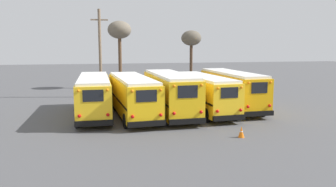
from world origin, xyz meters
TOP-DOWN VIEW (x-y plane):
  - ground_plane at (0.00, 0.00)m, footprint 160.00×160.00m
  - school_bus_0 at (-5.85, 0.83)m, footprint 2.59×10.31m
  - school_bus_1 at (-2.92, 0.15)m, footprint 3.07×10.59m
  - school_bus_2 at (0.00, -0.28)m, footprint 2.71×9.60m
  - school_bus_3 at (2.93, 0.18)m, footprint 2.80×9.86m
  - school_bus_4 at (5.85, 1.15)m, footprint 2.43×9.90m
  - utility_pole at (-5.07, 10.43)m, footprint 1.80×0.30m
  - bare_tree_0 at (5.83, 13.25)m, footprint 2.43×2.43m
  - bare_tree_1 at (-2.41, 17.69)m, footprint 3.01×3.01m
  - traffic_cone at (2.68, -7.56)m, footprint 0.36×0.36m

SIDE VIEW (x-z plane):
  - ground_plane at x=0.00m, z-range 0.00..0.00m
  - traffic_cone at x=2.68m, z-range 0.00..0.67m
  - school_bus_3 at x=2.93m, z-range 0.15..3.19m
  - school_bus_1 at x=-2.92m, z-range 0.14..3.22m
  - school_bus_0 at x=-5.85m, z-range 0.15..3.24m
  - school_bus_4 at x=5.85m, z-range 0.14..3.38m
  - school_bus_2 at x=0.00m, z-range 0.14..3.46m
  - utility_pole at x=-5.07m, z-range 0.14..9.40m
  - bare_tree_0 at x=5.83m, z-range 2.52..9.83m
  - bare_tree_1 at x=-2.41m, z-range 2.95..11.59m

